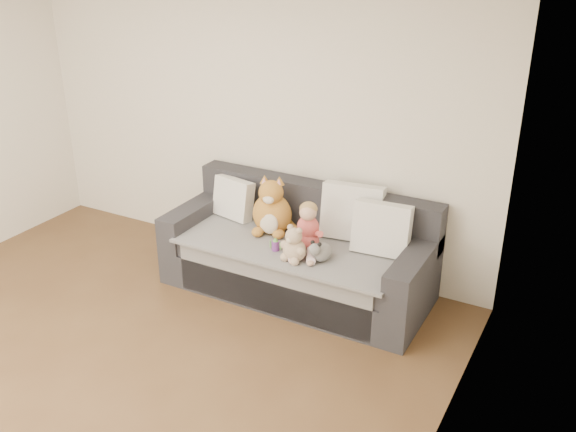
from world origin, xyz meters
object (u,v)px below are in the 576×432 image
(sofa, at_px, (299,256))
(plush_cat, at_px, (272,211))
(sippy_cup, at_px, (276,244))
(toddler, at_px, (307,231))
(teddy_bear, at_px, (294,247))

(sofa, bearing_deg, plush_cat, 177.99)
(sofa, xyz_separation_m, sippy_cup, (-0.06, -0.28, 0.22))
(sofa, height_order, toddler, toddler)
(toddler, height_order, sippy_cup, toddler)
(teddy_bear, bearing_deg, sofa, 125.68)
(sofa, xyz_separation_m, teddy_bear, (0.14, -0.36, 0.28))
(teddy_bear, bearing_deg, toddler, 101.06)
(plush_cat, height_order, teddy_bear, plush_cat)
(toddler, xyz_separation_m, sippy_cup, (-0.22, -0.12, -0.11))
(toddler, distance_m, plush_cat, 0.45)
(teddy_bear, bearing_deg, plush_cat, 151.43)
(teddy_bear, height_order, sippy_cup, teddy_bear)
(toddler, xyz_separation_m, plush_cat, (-0.41, 0.17, 0.02))
(plush_cat, xyz_separation_m, sippy_cup, (0.20, -0.29, -0.13))
(sofa, bearing_deg, toddler, -45.45)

